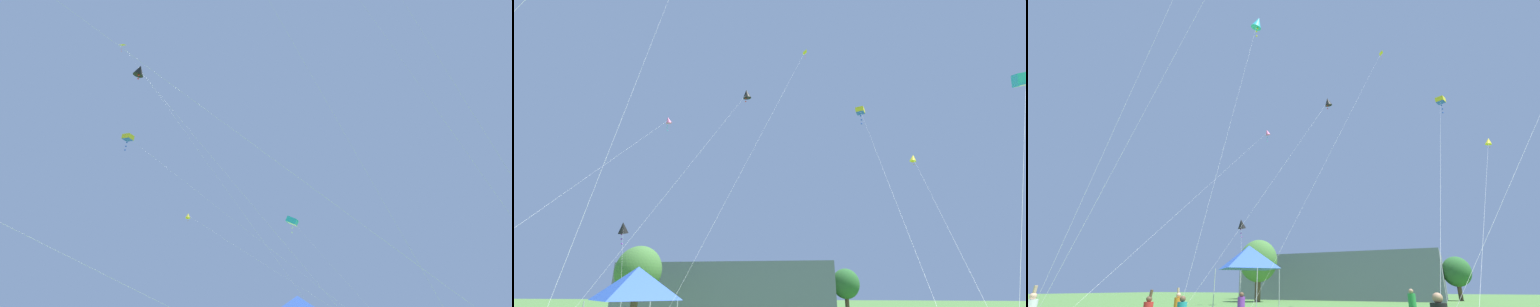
% 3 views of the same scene
% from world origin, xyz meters
% --- Properties ---
extents(distant_building, '(32.26, 15.35, 7.08)m').
position_xyz_m(distant_building, '(-9.53, 48.78, 3.54)').
color(distant_building, slate).
rests_on(distant_building, ground).
extents(tree_far_right, '(4.42, 3.98, 6.67)m').
position_xyz_m(tree_far_right, '(-12.96, 44.32, 4.31)').
color(tree_far_right, brown).
rests_on(tree_far_right, ground).
extents(tree_near_right, '(4.22, 3.80, 6.37)m').
position_xyz_m(tree_near_right, '(8.47, 48.84, 4.12)').
color(tree_near_right, brown).
rests_on(tree_near_right, ground).
extents(tree_far_left, '(5.55, 4.99, 8.37)m').
position_xyz_m(tree_far_left, '(-17.19, 32.41, 5.41)').
color(tree_far_left, brown).
rests_on(tree_far_left, ground).
extents(festival_tent, '(3.31, 3.31, 4.45)m').
position_xyz_m(festival_tent, '(-4.09, 7.44, 3.71)').
color(festival_tent, '#B7B7BC').
rests_on(festival_tent, ground).
extents(kite_yellow_box_0, '(2.95, 26.37, 21.06)m').
position_xyz_m(kite_yellow_box_0, '(9.51, 23.74, 20.65)').
color(kite_yellow_box_0, silver).
rests_on(kite_yellow_box_0, ground).
extents(kite_yellow_delta_1, '(6.64, 19.84, 28.62)m').
position_xyz_m(kite_yellow_delta_1, '(3.75, 22.51, 27.10)').
color(kite_yellow_delta_1, silver).
rests_on(kite_yellow_delta_1, ground).
extents(kite_yellow_diamond_2, '(4.56, 20.18, 13.20)m').
position_xyz_m(kite_yellow_diamond_2, '(12.05, 17.19, 12.80)').
color(kite_yellow_diamond_2, silver).
rests_on(kite_yellow_diamond_2, ground).
extents(kite_pink_diamond_3, '(4.72, 26.17, 20.51)m').
position_xyz_m(kite_pink_diamond_3, '(-10.57, 21.83, 19.95)').
color(kite_pink_diamond_3, silver).
rests_on(kite_pink_diamond_3, ground).
extents(kite_black_diamond_5, '(4.89, 16.15, 20.82)m').
position_xyz_m(kite_black_diamond_5, '(-1.44, 18.30, 20.29)').
color(kite_black_diamond_5, silver).
rests_on(kite_black_diamond_5, ground).
extents(kite_cyan_box_6, '(8.44, 9.23, 13.36)m').
position_xyz_m(kite_cyan_box_6, '(14.70, 6.74, 12.80)').
color(kite_cyan_box_6, silver).
rests_on(kite_cyan_box_6, ground).
extents(kite_black_diamond_8, '(12.15, 18.91, 9.63)m').
position_xyz_m(kite_black_diamond_8, '(-14.21, 22.62, 8.93)').
color(kite_black_diamond_8, silver).
rests_on(kite_black_diamond_8, ground).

